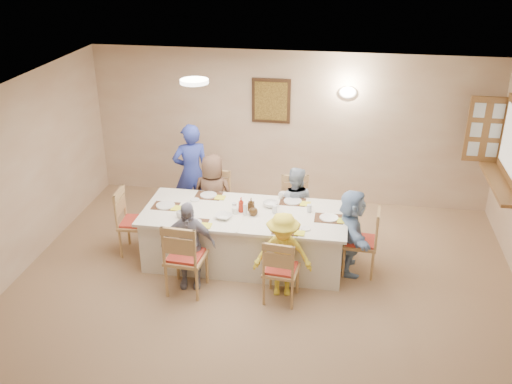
% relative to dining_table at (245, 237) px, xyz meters
% --- Properties ---
extents(ground, '(7.00, 7.00, 0.00)m').
position_rel_dining_table_xyz_m(ground, '(0.35, -1.36, -0.38)').
color(ground, '#907553').
extents(room_walls, '(7.00, 7.00, 7.00)m').
position_rel_dining_table_xyz_m(room_walls, '(0.35, -1.36, 1.13)').
color(room_walls, tan).
rests_on(room_walls, ground).
extents(wall_picture, '(0.62, 0.05, 0.72)m').
position_rel_dining_table_xyz_m(wall_picture, '(0.05, 2.10, 1.32)').
color(wall_picture, '#3E2815').
rests_on(wall_picture, room_walls).
extents(wall_sconce, '(0.26, 0.09, 0.18)m').
position_rel_dining_table_xyz_m(wall_sconce, '(1.25, 2.08, 1.52)').
color(wall_sconce, white).
rests_on(wall_sconce, room_walls).
extents(ceiling_light, '(0.36, 0.36, 0.05)m').
position_rel_dining_table_xyz_m(ceiling_light, '(-0.65, 0.14, 2.09)').
color(ceiling_light, white).
rests_on(ceiling_light, room_walls).
extents(hatch_sill, '(0.30, 1.50, 0.05)m').
position_rel_dining_table_xyz_m(hatch_sill, '(3.44, 1.04, 0.59)').
color(hatch_sill, olive).
rests_on(hatch_sill, room_walls).
extents(shutter_door, '(0.55, 0.04, 1.00)m').
position_rel_dining_table_xyz_m(shutter_door, '(3.30, 1.80, 1.12)').
color(shutter_door, olive).
rests_on(shutter_door, room_walls).
extents(dining_table, '(2.74, 1.16, 0.76)m').
position_rel_dining_table_xyz_m(dining_table, '(0.00, 0.00, 0.00)').
color(dining_table, white).
rests_on(dining_table, ground).
extents(chair_back_left, '(0.44, 0.44, 0.92)m').
position_rel_dining_table_xyz_m(chair_back_left, '(-0.60, 0.80, 0.08)').
color(chair_back_left, tan).
rests_on(chair_back_left, ground).
extents(chair_back_right, '(0.50, 0.50, 0.93)m').
position_rel_dining_table_xyz_m(chair_back_right, '(0.60, 0.80, 0.08)').
color(chair_back_right, tan).
rests_on(chair_back_right, ground).
extents(chair_front_left, '(0.51, 0.51, 1.01)m').
position_rel_dining_table_xyz_m(chair_front_left, '(-0.60, -0.80, 0.12)').
color(chair_front_left, tan).
rests_on(chair_front_left, ground).
extents(chair_front_right, '(0.46, 0.46, 0.89)m').
position_rel_dining_table_xyz_m(chair_front_right, '(0.60, -0.80, 0.06)').
color(chair_front_right, tan).
rests_on(chair_front_right, ground).
extents(chair_left_end, '(0.49, 0.49, 0.96)m').
position_rel_dining_table_xyz_m(chair_left_end, '(-1.55, 0.00, 0.10)').
color(chair_left_end, tan).
rests_on(chair_left_end, ground).
extents(chair_right_end, '(0.48, 0.48, 0.94)m').
position_rel_dining_table_xyz_m(chair_right_end, '(1.55, 0.00, 0.09)').
color(chair_right_end, tan).
rests_on(chair_right_end, ground).
extents(diner_back_left, '(0.67, 0.47, 1.28)m').
position_rel_dining_table_xyz_m(diner_back_left, '(-0.60, 0.68, 0.26)').
color(diner_back_left, brown).
rests_on(diner_back_left, ground).
extents(diner_back_right, '(0.62, 0.51, 1.16)m').
position_rel_dining_table_xyz_m(diner_back_right, '(0.60, 0.68, 0.20)').
color(diner_back_right, '#9AA9BD').
rests_on(diner_back_right, ground).
extents(diner_front_left, '(0.77, 0.48, 1.18)m').
position_rel_dining_table_xyz_m(diner_front_left, '(-0.60, -0.68, 0.21)').
color(diner_front_left, gray).
rests_on(diner_front_left, ground).
extents(diner_front_right, '(0.82, 0.58, 1.13)m').
position_rel_dining_table_xyz_m(diner_front_right, '(0.60, -0.68, 0.18)').
color(diner_front_right, yellow).
rests_on(diner_front_right, ground).
extents(diner_right_end, '(1.20, 0.68, 1.19)m').
position_rel_dining_table_xyz_m(diner_right_end, '(1.42, 0.00, 0.21)').
color(diner_right_end, '#90B5E3').
rests_on(diner_right_end, ground).
extents(caregiver, '(0.86, 0.82, 1.56)m').
position_rel_dining_table_xyz_m(caregiver, '(-1.05, 1.15, 0.40)').
color(caregiver, '#2F40AD').
rests_on(caregiver, ground).
extents(placemat_fl, '(0.38, 0.28, 0.01)m').
position_rel_dining_table_xyz_m(placemat_fl, '(-0.60, -0.42, 0.38)').
color(placemat_fl, '#472B19').
rests_on(placemat_fl, dining_table).
extents(plate_fl, '(0.23, 0.23, 0.01)m').
position_rel_dining_table_xyz_m(plate_fl, '(-0.60, -0.42, 0.39)').
color(plate_fl, white).
rests_on(plate_fl, dining_table).
extents(napkin_fl, '(0.15, 0.15, 0.01)m').
position_rel_dining_table_xyz_m(napkin_fl, '(-0.42, -0.47, 0.39)').
color(napkin_fl, '#F5F533').
rests_on(napkin_fl, dining_table).
extents(placemat_fr, '(0.34, 0.25, 0.01)m').
position_rel_dining_table_xyz_m(placemat_fr, '(0.60, -0.42, 0.38)').
color(placemat_fr, '#472B19').
rests_on(placemat_fr, dining_table).
extents(plate_fr, '(0.25, 0.25, 0.02)m').
position_rel_dining_table_xyz_m(plate_fr, '(0.60, -0.42, 0.39)').
color(plate_fr, white).
rests_on(plate_fr, dining_table).
extents(napkin_fr, '(0.13, 0.13, 0.01)m').
position_rel_dining_table_xyz_m(napkin_fr, '(0.78, -0.47, 0.39)').
color(napkin_fr, '#F5F533').
rests_on(napkin_fr, dining_table).
extents(placemat_bl, '(0.37, 0.28, 0.01)m').
position_rel_dining_table_xyz_m(placemat_bl, '(-0.60, 0.42, 0.38)').
color(placemat_bl, '#472B19').
rests_on(placemat_bl, dining_table).
extents(plate_bl, '(0.24, 0.24, 0.01)m').
position_rel_dining_table_xyz_m(plate_bl, '(-0.60, 0.42, 0.39)').
color(plate_bl, white).
rests_on(plate_bl, dining_table).
extents(napkin_bl, '(0.14, 0.14, 0.01)m').
position_rel_dining_table_xyz_m(napkin_bl, '(-0.42, 0.37, 0.39)').
color(napkin_bl, '#F5F533').
rests_on(napkin_bl, dining_table).
extents(placemat_br, '(0.35, 0.26, 0.01)m').
position_rel_dining_table_xyz_m(placemat_br, '(0.60, 0.42, 0.38)').
color(placemat_br, '#472B19').
rests_on(placemat_br, dining_table).
extents(plate_br, '(0.25, 0.25, 0.02)m').
position_rel_dining_table_xyz_m(plate_br, '(0.60, 0.42, 0.39)').
color(plate_br, white).
rests_on(plate_br, dining_table).
extents(napkin_br, '(0.14, 0.14, 0.01)m').
position_rel_dining_table_xyz_m(napkin_br, '(0.78, 0.37, 0.39)').
color(napkin_br, '#F5F533').
rests_on(napkin_br, dining_table).
extents(placemat_le, '(0.35, 0.26, 0.01)m').
position_rel_dining_table_xyz_m(placemat_le, '(-1.10, 0.00, 0.38)').
color(placemat_le, '#472B19').
rests_on(placemat_le, dining_table).
extents(plate_le, '(0.26, 0.26, 0.02)m').
position_rel_dining_table_xyz_m(plate_le, '(-1.10, 0.00, 0.39)').
color(plate_le, white).
rests_on(plate_le, dining_table).
extents(napkin_le, '(0.15, 0.15, 0.01)m').
position_rel_dining_table_xyz_m(napkin_le, '(-0.92, -0.05, 0.39)').
color(napkin_le, '#F5F533').
rests_on(napkin_le, dining_table).
extents(placemat_re, '(0.37, 0.28, 0.01)m').
position_rel_dining_table_xyz_m(placemat_re, '(1.12, 0.00, 0.38)').
color(placemat_re, '#472B19').
rests_on(placemat_re, dining_table).
extents(plate_re, '(0.24, 0.24, 0.02)m').
position_rel_dining_table_xyz_m(plate_re, '(1.12, 0.00, 0.39)').
color(plate_re, white).
rests_on(plate_re, dining_table).
extents(napkin_re, '(0.14, 0.14, 0.01)m').
position_rel_dining_table_xyz_m(napkin_re, '(1.30, -0.05, 0.39)').
color(napkin_re, '#F5F533').
rests_on(napkin_re, dining_table).
extents(teacup_a, '(0.19, 0.19, 0.09)m').
position_rel_dining_table_xyz_m(teacup_a, '(-0.81, -0.29, 0.42)').
color(teacup_a, white).
rests_on(teacup_a, dining_table).
extents(teacup_b, '(0.08, 0.08, 0.08)m').
position_rel_dining_table_xyz_m(teacup_b, '(0.43, 0.49, 0.42)').
color(teacup_b, white).
rests_on(teacup_b, dining_table).
extents(bowl_a, '(0.29, 0.29, 0.05)m').
position_rel_dining_table_xyz_m(bowl_a, '(-0.24, -0.22, 0.41)').
color(bowl_a, white).
rests_on(bowl_a, dining_table).
extents(bowl_b, '(0.32, 0.32, 0.07)m').
position_rel_dining_table_xyz_m(bowl_b, '(0.31, 0.23, 0.41)').
color(bowl_b, white).
rests_on(bowl_b, dining_table).
extents(condiment_ketchup, '(0.09, 0.09, 0.21)m').
position_rel_dining_table_xyz_m(condiment_ketchup, '(-0.05, 0.00, 0.48)').
color(condiment_ketchup, '#A7210E').
rests_on(condiment_ketchup, dining_table).
extents(condiment_brown, '(0.08, 0.09, 0.18)m').
position_rel_dining_table_xyz_m(condiment_brown, '(0.07, 0.07, 0.47)').
color(condiment_brown, '#3D2710').
rests_on(condiment_brown, dining_table).
extents(condiment_malt, '(0.22, 0.22, 0.16)m').
position_rel_dining_table_xyz_m(condiment_malt, '(0.13, -0.06, 0.46)').
color(condiment_malt, '#3D2710').
rests_on(condiment_malt, dining_table).
extents(drinking_glass, '(0.06, 0.06, 0.09)m').
position_rel_dining_table_xyz_m(drinking_glass, '(-0.15, 0.05, 0.44)').
color(drinking_glass, silver).
rests_on(drinking_glass, dining_table).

